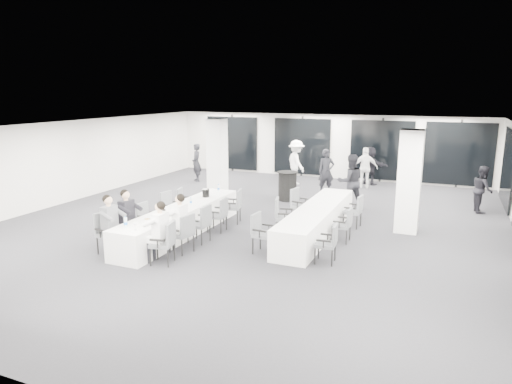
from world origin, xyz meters
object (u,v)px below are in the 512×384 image
Objects in this scene: chair_side_left_near at (261,231)px; standing_guest_g at (196,160)px; banquet_table_main at (181,221)px; chair_main_right_near at (165,240)px; cocktail_table at (287,186)px; chair_side_right_far at (355,209)px; standing_guest_a at (326,169)px; standing_guest_b at (350,178)px; chair_main_right_second at (184,231)px; ice_bucket_near at (162,213)px; chair_main_right_mid at (201,222)px; standing_guest_h at (483,186)px; banquet_table_side at (317,220)px; ice_bucket_far at (206,193)px; chair_side_right_mid at (344,223)px; chair_side_right_near at (329,241)px; chair_main_left_second at (125,226)px; chair_main_left_fourth at (170,206)px; standing_guest_c at (296,159)px; standing_guest_d at (365,165)px; chair_side_left_mid at (282,214)px; standing_guest_f at (370,163)px; chair_side_left_far at (299,203)px; chair_main_left_near at (107,230)px; chair_main_right_fourth at (220,213)px; chair_main_left_far at (184,201)px; chair_main_right_far at (235,204)px; chair_main_left_mid at (146,217)px.

standing_guest_g is at bearing -136.29° from chair_side_left_near.
chair_main_right_near reaches higher than banquet_table_main.
chair_side_right_far is (2.85, -2.38, 0.01)m from cocktail_table.
standing_guest_b is at bearing -87.23° from standing_guest_a.
ice_bucket_near is at bearing 87.25° from chair_main_right_second.
standing_guest_g is (-4.75, 1.83, 0.39)m from cocktail_table.
chair_main_right_mid is (0.00, 1.60, 0.00)m from chair_main_right_near.
banquet_table_side is at bearing 125.23° from standing_guest_h.
ice_bucket_far is (3.43, -5.34, -0.04)m from standing_guest_g.
chair_main_right_near reaches higher than chair_side_right_mid.
chair_side_right_far reaches higher than chair_side_right_near.
chair_main_left_second is at bearing 119.82° from standing_guest_h.
standing_guest_c is (1.53, 7.07, 0.49)m from chair_main_left_fourth.
chair_main_left_second is 0.47× the size of standing_guest_d.
chair_side_right_far is (1.67, 1.46, -0.04)m from chair_side_left_mid.
standing_guest_c reaches higher than cocktail_table.
chair_main_left_second is 6.27m from chair_side_right_far.
standing_guest_g reaches higher than standing_guest_f.
standing_guest_c is at bearing 13.14° from chair_main_right_second.
chair_side_left_far is at bearing 165.21° from chair_side_left_mid.
chair_main_right_second is (-2.51, -2.68, 0.17)m from banquet_table_side.
chair_side_right_far is (5.01, 1.77, -0.02)m from chair_main_left_fourth.
chair_side_right_near is (1.66, -1.54, -0.06)m from chair_side_left_mid.
standing_guest_f is at bearing 60.63° from standing_guest_g.
chair_main_left_near reaches higher than chair_main_right_fourth.
chair_main_left_near reaches higher than chair_main_left_far.
banquet_table_side is at bearing 1.85° from ice_bucket_far.
chair_side_left_near is at bearing 85.02° from chair_side_right_near.
ice_bucket_near reaches higher than chair_main_left_fourth.
chair_side_left_mid reaches higher than chair_main_left_near.
chair_main_left_second is at bearing -30.82° from chair_side_left_far.
standing_guest_b is 1.12× the size of standing_guest_g.
ice_bucket_far is (-0.83, 3.34, 0.32)m from chair_main_right_near.
standing_guest_a is (3.15, 8.35, 0.39)m from chair_main_left_near.
chair_side_left_far reaches higher than chair_side_right_far.
chair_main_left_second is at bearing -146.45° from banquet_table_side.
chair_side_right_far is 4.33m from ice_bucket_far.
chair_main_left_far is 3.86× the size of ice_bucket_far.
chair_main_right_far is at bearing -138.83° from standing_guest_a.
chair_main_left_fourth is 0.52× the size of standing_guest_d.
chair_main_left_mid is 0.96× the size of chair_side_right_far.
standing_guest_c is at bearing -179.77° from chair_side_left_mid.
chair_side_left_mid is at bearing 10.58° from chair_side_left_far.
standing_guest_h is at bearing 166.89° from standing_guest_f.
chair_side_left_near is at bearing 156.34° from chair_side_right_far.
chair_main_left_far reaches higher than chair_main_left_mid.
chair_main_left_second is 0.94× the size of chair_side_right_far.
ice_bucket_far reaches higher than chair_side_right_near.
chair_main_left_near is 4.23× the size of ice_bucket_far.
chair_main_right_second is at bearing 17.81° from chair_main_left_far.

